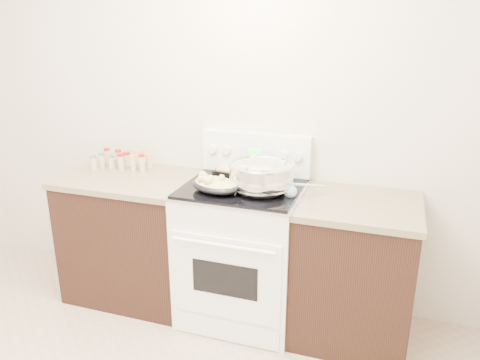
% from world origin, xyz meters
% --- Properties ---
extents(room_shell, '(4.10, 3.60, 2.75)m').
position_xyz_m(room_shell, '(0.00, 0.00, 1.70)').
color(room_shell, beige).
rests_on(room_shell, ground).
extents(counter_left, '(0.93, 0.67, 0.92)m').
position_xyz_m(counter_left, '(-0.48, 1.43, 0.46)').
color(counter_left, black).
rests_on(counter_left, ground).
extents(counter_right, '(0.73, 0.67, 0.92)m').
position_xyz_m(counter_right, '(1.08, 1.43, 0.46)').
color(counter_right, black).
rests_on(counter_right, ground).
extents(kitchen_range, '(0.78, 0.73, 1.22)m').
position_xyz_m(kitchen_range, '(0.35, 1.42, 0.49)').
color(kitchen_range, white).
rests_on(kitchen_range, ground).
extents(mixing_bowl, '(0.41, 0.41, 0.24)m').
position_xyz_m(mixing_bowl, '(0.49, 1.36, 1.04)').
color(mixing_bowl, silver).
rests_on(mixing_bowl, kitchen_range).
extents(roasting_pan, '(0.39, 0.34, 0.11)m').
position_xyz_m(roasting_pan, '(0.22, 1.27, 0.99)').
color(roasting_pan, black).
rests_on(roasting_pan, kitchen_range).
extents(baking_sheet, '(0.45, 0.35, 0.06)m').
position_xyz_m(baking_sheet, '(0.30, 1.70, 0.96)').
color(baking_sheet, black).
rests_on(baking_sheet, kitchen_range).
extents(wooden_spoon, '(0.19, 0.23, 0.04)m').
position_xyz_m(wooden_spoon, '(0.40, 1.45, 0.95)').
color(wooden_spoon, '#A6804B').
rests_on(wooden_spoon, kitchen_range).
extents(blue_ladle, '(0.22, 0.21, 0.10)m').
position_xyz_m(blue_ladle, '(0.69, 1.35, 0.98)').
color(blue_ladle, '#98C8E2').
rests_on(blue_ladle, kitchen_range).
extents(spice_jars, '(0.40, 0.22, 0.13)m').
position_xyz_m(spice_jars, '(-0.63, 1.58, 0.98)').
color(spice_jars, '#BFB28C').
rests_on(spice_jars, counter_left).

